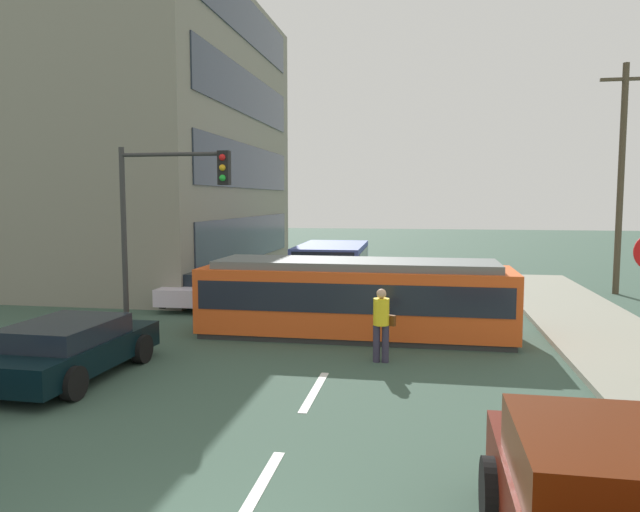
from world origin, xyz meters
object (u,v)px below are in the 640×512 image
(traffic_light_mast, at_px, (165,205))
(utility_pole_mid, at_px, (621,176))
(parked_sedan_far, at_px, (206,286))
(parked_sedan_mid, at_px, (69,348))
(pedestrian_crossing, at_px, (381,321))
(streetcar_tram, at_px, (356,296))
(city_bus, at_px, (332,265))

(traffic_light_mast, height_order, utility_pole_mid, utility_pole_mid)
(parked_sedan_far, bearing_deg, parked_sedan_mid, -87.31)
(parked_sedan_mid, bearing_deg, traffic_light_mast, 78.82)
(pedestrian_crossing, height_order, utility_pole_mid, utility_pole_mid)
(pedestrian_crossing, distance_m, traffic_light_mast, 6.21)
(streetcar_tram, bearing_deg, utility_pole_mid, 43.64)
(streetcar_tram, distance_m, utility_pole_mid, 13.13)
(streetcar_tram, distance_m, city_bus, 7.48)
(parked_sedan_far, bearing_deg, traffic_light_mast, -78.93)
(parked_sedan_mid, relative_size, parked_sedan_far, 0.92)
(parked_sedan_far, relative_size, traffic_light_mast, 0.93)
(utility_pole_mid, bearing_deg, streetcar_tram, -136.36)
(city_bus, height_order, parked_sedan_mid, city_bus)
(parked_sedan_mid, xyz_separation_m, parked_sedan_far, (-0.41, 8.80, 0.00))
(streetcar_tram, relative_size, utility_pole_mid, 0.94)
(utility_pole_mid, bearing_deg, parked_sedan_far, -162.26)
(parked_sedan_far, relative_size, utility_pole_mid, 0.53)
(city_bus, relative_size, parked_sedan_far, 1.10)
(streetcar_tram, xyz_separation_m, pedestrian_crossing, (0.88, -2.56, -0.11))
(utility_pole_mid, bearing_deg, parked_sedan_mid, -136.90)
(pedestrian_crossing, bearing_deg, parked_sedan_far, 135.50)
(streetcar_tram, relative_size, pedestrian_crossing, 4.94)
(streetcar_tram, bearing_deg, city_bus, 103.77)
(parked_sedan_far, bearing_deg, pedestrian_crossing, -44.50)
(pedestrian_crossing, xyz_separation_m, utility_pole_mid, (8.28, 11.30, 3.62))
(utility_pole_mid, bearing_deg, traffic_light_mast, -143.50)
(streetcar_tram, relative_size, parked_sedan_mid, 1.93)
(pedestrian_crossing, relative_size, traffic_light_mast, 0.34)
(streetcar_tram, height_order, traffic_light_mast, traffic_light_mast)
(pedestrian_crossing, xyz_separation_m, parked_sedan_mid, (-6.22, -2.28, -0.32))
(city_bus, relative_size, parked_sedan_mid, 1.19)
(parked_sedan_far, distance_m, traffic_light_mast, 6.28)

